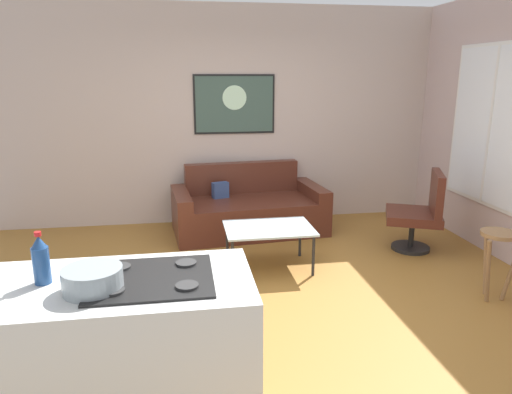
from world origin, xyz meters
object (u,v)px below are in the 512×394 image
object	(u,v)px
armchair	(421,212)
mixing_bowl	(93,280)
soda_bottle_2	(41,260)
wall_painting	(234,104)
couch	(248,210)
coffee_table	(269,231)
bar_stool	(498,248)

from	to	relation	value
armchair	mixing_bowl	bearing A→B (deg)	-140.30
soda_bottle_2	wall_painting	world-z (taller)	wall_painting
couch	armchair	size ratio (longest dim) A/B	2.14
coffee_table	bar_stool	size ratio (longest dim) A/B	1.42
armchair	soda_bottle_2	xyz separation A→B (m)	(-3.29, -2.40, 0.61)
coffee_table	soda_bottle_2	size ratio (longest dim) A/B	3.36
soda_bottle_2	wall_painting	size ratio (longest dim) A/B	0.25
armchair	soda_bottle_2	distance (m)	4.12
bar_stool	mixing_bowl	xyz separation A→B (m)	(-3.10, -1.30, 0.52)
couch	armchair	world-z (taller)	armchair
bar_stool	wall_painting	world-z (taller)	wall_painting
armchair	soda_bottle_2	bearing A→B (deg)	-143.96
soda_bottle_2	bar_stool	bearing A→B (deg)	19.28
armchair	wall_painting	bearing A→B (deg)	142.29
couch	wall_painting	bearing A→B (deg)	101.93
couch	wall_painting	size ratio (longest dim) A/B	1.84
armchair	wall_painting	size ratio (longest dim) A/B	0.86
couch	armchair	xyz separation A→B (m)	(1.80, -0.99, 0.18)
coffee_table	mixing_bowl	bearing A→B (deg)	-119.01
armchair	mixing_bowl	xyz separation A→B (m)	(-3.04, -2.52, 0.55)
bar_stool	soda_bottle_2	xyz separation A→B (m)	(-3.35, -1.17, 0.58)
couch	mixing_bowl	bearing A→B (deg)	-109.37
coffee_table	armchair	bearing A→B (deg)	7.38
coffee_table	bar_stool	distance (m)	2.08
couch	armchair	bearing A→B (deg)	-28.72
bar_stool	wall_painting	distance (m)	3.51
couch	armchair	distance (m)	2.06
couch	coffee_table	distance (m)	1.22
armchair	coffee_table	bearing A→B (deg)	-172.62
mixing_bowl	wall_painting	bearing A→B (deg)	74.19
bar_stool	wall_painting	size ratio (longest dim) A/B	0.59
soda_bottle_2	wall_painting	xyz separation A→B (m)	(1.39, 3.87, 0.51)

